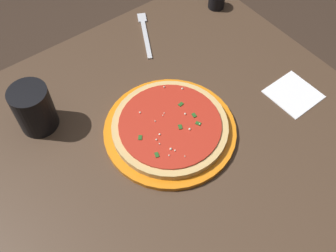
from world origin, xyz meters
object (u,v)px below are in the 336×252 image
object	(u,v)px
pizza	(168,126)
cup_small_sauce	(217,1)
fork	(145,32)
cup_tall_drink	(34,109)
napkin_folded_right	(293,94)
serving_plate	(168,130)

from	to	relation	value
pizza	cup_small_sauce	size ratio (longest dim) A/B	5.48
pizza	cup_small_sauce	bearing A→B (deg)	-144.47
pizza	fork	distance (m)	0.34
cup_tall_drink	fork	bearing A→B (deg)	-163.50
pizza	napkin_folded_right	world-z (taller)	pizza
cup_tall_drink	napkin_folded_right	distance (m)	0.62
serving_plate	cup_small_sauce	xyz separation A→B (m)	(-0.39, -0.28, 0.01)
cup_tall_drink	cup_small_sauce	bearing A→B (deg)	-172.62
cup_small_sauce	napkin_folded_right	size ratio (longest dim) A/B	0.43
pizza	cup_tall_drink	xyz separation A→B (m)	(0.23, -0.20, 0.03)
pizza	napkin_folded_right	distance (m)	0.33
cup_small_sauce	pizza	bearing A→B (deg)	35.53
serving_plate	cup_tall_drink	distance (m)	0.30
napkin_folded_right	cup_small_sauce	bearing A→B (deg)	-100.82
cup_tall_drink	napkin_folded_right	xyz separation A→B (m)	(-0.54, 0.29, -0.06)
cup_small_sauce	napkin_folded_right	distance (m)	0.38
napkin_folded_right	fork	xyz separation A→B (m)	(0.16, -0.41, 0.00)
pizza	cup_tall_drink	bearing A→B (deg)	-41.03
cup_small_sauce	fork	size ratio (longest dim) A/B	0.28
pizza	cup_small_sauce	xyz separation A→B (m)	(-0.39, -0.28, -0.00)
serving_plate	cup_tall_drink	bearing A→B (deg)	-41.03
cup_small_sauce	napkin_folded_right	bearing A→B (deg)	79.18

